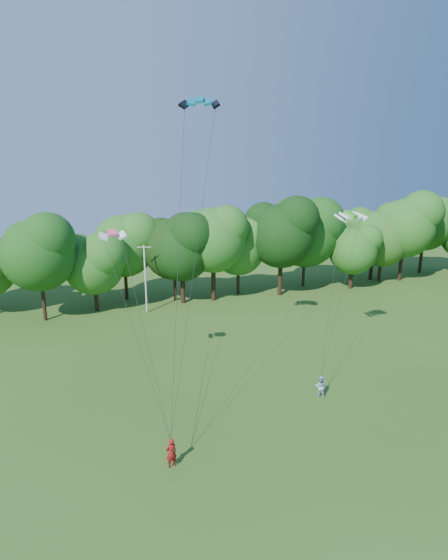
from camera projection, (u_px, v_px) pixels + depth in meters
name	position (u px, v px, depth m)	size (l,w,h in m)	color
ground	(292.00, 534.00, 19.33)	(160.00, 160.00, 0.00)	#2A4B14
utility_pole	(145.00, 278.00, 47.75)	(1.47, 0.53, 7.59)	beige
kite_flyer_left	(171.00, 453.00, 23.48)	(0.62, 0.41, 1.71)	maroon
kite_flyer_right	(320.00, 386.00, 30.70)	(0.78, 0.60, 1.60)	#AAC2EC
kite_teal	(200.00, 99.00, 28.35)	(2.77, 1.98, 0.60)	#046C8F
kite_green	(351.00, 214.00, 34.14)	(2.71, 1.52, 0.50)	green
kite_pink	(112.00, 233.00, 28.47)	(1.76, 0.90, 0.37)	#FF4684
tree_back_center	(174.00, 242.00, 51.32)	(7.94, 7.94, 11.55)	#322313
tree_back_east	(383.00, 232.00, 60.36)	(7.66, 7.66, 11.14)	#332714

